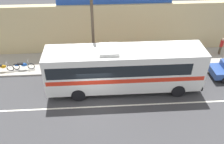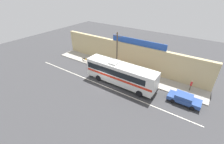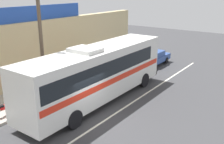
{
  "view_description": "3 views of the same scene",
  "coord_description": "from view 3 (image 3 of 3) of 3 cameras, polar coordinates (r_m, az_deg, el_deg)",
  "views": [
    {
      "loc": [
        0.4,
        -13.81,
        12.41
      ],
      "look_at": [
        1.4,
        1.43,
        1.5
      ],
      "focal_mm": 38.72,
      "sensor_mm": 36.0,
      "label": 1
    },
    {
      "loc": [
        12.97,
        -16.76,
        14.35
      ],
      "look_at": [
        0.95,
        0.85,
        1.99
      ],
      "focal_mm": 24.47,
      "sensor_mm": 36.0,
      "label": 2
    },
    {
      "loc": [
        -10.06,
        -8.81,
        7.14
      ],
      "look_at": [
        4.15,
        1.41,
        1.47
      ],
      "focal_mm": 41.79,
      "sensor_mm": 36.0,
      "label": 3
    }
  ],
  "objects": [
    {
      "name": "utility_pole",
      "position": [
        16.37,
        -15.23,
        6.37
      ],
      "size": [
        1.6,
        0.22,
        7.52
      ],
      "color": "brown",
      "rests_on": "sidewalk_slab"
    },
    {
      "name": "ground_plane",
      "position": [
        15.16,
        -4.91,
        -10.23
      ],
      "size": [
        70.0,
        70.0,
        0.0
      ],
      "primitive_type": "plane",
      "color": "#3A3A3D"
    },
    {
      "name": "pedestrian_far_right",
      "position": [
        27.21,
        2.52,
        5.17
      ],
      "size": [
        0.3,
        0.48,
        1.71
      ],
      "color": "brown",
      "rests_on": "sidewalk_slab"
    },
    {
      "name": "storefront_billboard",
      "position": [
        20.26,
        -17.79,
        12.04
      ],
      "size": [
        10.43,
        0.12,
        1.1
      ],
      "primitive_type": "cube",
      "color": "#234CAD",
      "rests_on": "storefront_facade"
    },
    {
      "name": "storefront_facade",
      "position": [
        19.62,
        -21.69,
        2.67
      ],
      "size": [
        30.0,
        0.7,
        4.8
      ],
      "primitive_type": "cube",
      "color": "tan",
      "rests_on": "ground_plane"
    },
    {
      "name": "parked_car",
      "position": [
        25.45,
        8.93,
        3.14
      ],
      "size": [
        4.29,
        1.87,
        1.37
      ],
      "color": "#2D4C93",
      "rests_on": "ground_plane"
    },
    {
      "name": "road_center_stripe",
      "position": [
        14.71,
        -2.49,
        -11.1
      ],
      "size": [
        30.0,
        0.14,
        0.01
      ],
      "primitive_type": "cube",
      "color": "silver",
      "rests_on": "ground_plane"
    },
    {
      "name": "pedestrian_by_curb",
      "position": [
        21.25,
        -6.76,
        1.25
      ],
      "size": [
        0.3,
        0.48,
        1.63
      ],
      "color": "black",
      "rests_on": "sidewalk_slab"
    },
    {
      "name": "sidewalk_slab",
      "position": [
        18.64,
        -17.22,
        -5.2
      ],
      "size": [
        30.0,
        3.6,
        0.14
      ],
      "primitive_type": "cube",
      "color": "#A8A399",
      "rests_on": "ground_plane"
    },
    {
      "name": "motorcycle_green",
      "position": [
        16.25,
        -22.81,
        -7.42
      ],
      "size": [
        1.88,
        0.56,
        0.94
      ],
      "color": "black",
      "rests_on": "sidewalk_slab"
    },
    {
      "name": "intercity_bus",
      "position": [
        16.66,
        -3.23,
        0.18
      ],
      "size": [
        11.86,
        2.67,
        3.78
      ],
      "color": "silver",
      "rests_on": "ground_plane"
    },
    {
      "name": "pedestrian_far_left",
      "position": [
        21.88,
        -5.64,
        1.92
      ],
      "size": [
        0.3,
        0.48,
        1.71
      ],
      "color": "brown",
      "rests_on": "sidewalk_slab"
    }
  ]
}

